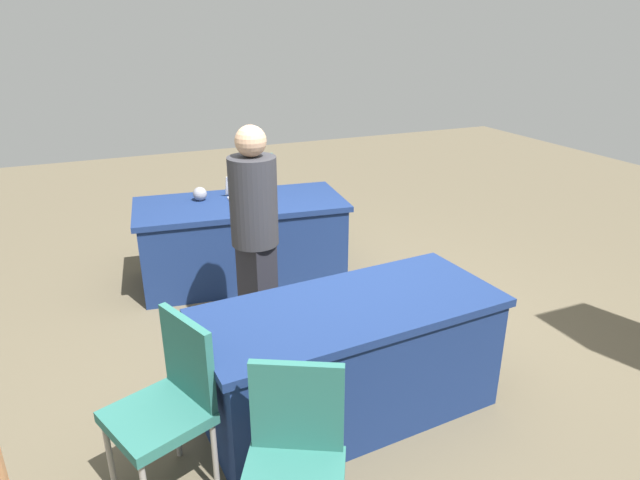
# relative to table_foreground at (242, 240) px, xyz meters

# --- Properties ---
(ground_plane) EXTENTS (14.40, 14.40, 0.00)m
(ground_plane) POSITION_rel_table_foreground_xyz_m (-0.27, 1.46, -0.38)
(ground_plane) COLOR brown
(table_foreground) EXTENTS (1.99, 1.09, 0.76)m
(table_foreground) POSITION_rel_table_foreground_xyz_m (0.00, 0.00, 0.00)
(table_foreground) COLOR navy
(table_foreground) RESTS_ON ground
(table_mid_left) EXTENTS (1.87, 0.92, 0.76)m
(table_mid_left) POSITION_rel_table_foreground_xyz_m (-0.07, 2.16, -0.00)
(table_mid_left) COLOR navy
(table_mid_left) RESTS_ON ground
(chair_near_front) EXTENTS (0.59, 0.59, 0.94)m
(chair_near_front) POSITION_rel_table_foreground_xyz_m (0.59, 2.95, 0.15)
(chair_near_front) COLOR #9E9993
(chair_near_front) RESTS_ON ground
(chair_tucked_right) EXTENTS (0.55, 0.55, 0.94)m
(chair_tucked_right) POSITION_rel_table_foreground_xyz_m (-0.50, -1.21, 0.15)
(chair_tucked_right) COLOR #9E9993
(chair_tucked_right) RESTS_ON ground
(chair_aisle) EXTENTS (0.57, 0.57, 0.96)m
(chair_aisle) POSITION_rel_table_foreground_xyz_m (1.03, 2.35, 0.17)
(chair_aisle) COLOR #9E9993
(chair_aisle) RESTS_ON ground
(person_attendee_standing) EXTENTS (0.43, 0.43, 1.66)m
(person_attendee_standing) POSITION_rel_table_foreground_xyz_m (0.20, 1.13, 0.54)
(person_attendee_standing) COLOR #26262D
(person_attendee_standing) RESTS_ON ground
(laptop_silver) EXTENTS (0.32, 0.30, 0.21)m
(laptop_silver) POSITION_rel_table_foreground_xyz_m (-0.07, -0.09, 0.42)
(laptop_silver) COLOR silver
(laptop_silver) RESTS_ON table_foreground
(yarn_ball) EXTENTS (0.13, 0.13, 0.13)m
(yarn_ball) POSITION_rel_table_foreground_xyz_m (0.33, -0.19, 0.44)
(yarn_ball) COLOR gray
(yarn_ball) RESTS_ON table_foreground
(scissors_red) EXTENTS (0.09, 0.18, 0.01)m
(scissors_red) POSITION_rel_table_foreground_xyz_m (-0.33, 0.01, 0.38)
(scissors_red) COLOR red
(scissors_red) RESTS_ON table_foreground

